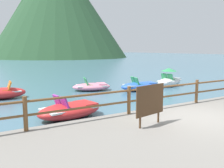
# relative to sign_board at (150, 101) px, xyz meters

# --- Properties ---
(ground_plane) EXTENTS (200.00, 200.00, 0.00)m
(ground_plane) POSITION_rel_sign_board_xyz_m (1.92, 39.81, -1.13)
(ground_plane) COLOR #477084
(dock_railing) EXTENTS (23.92, 0.12, 0.95)m
(dock_railing) POSITION_rel_sign_board_xyz_m (1.92, 1.36, -0.16)
(dock_railing) COLOR brown
(dock_railing) RESTS_ON promenade_dock
(sign_board) EXTENTS (1.17, 0.26, 1.19)m
(sign_board) POSITION_rel_sign_board_xyz_m (0.00, 0.00, 0.00)
(sign_board) COLOR beige
(sign_board) RESTS_ON promenade_dock
(pedal_boat_2) EXTENTS (2.68, 1.82, 1.28)m
(pedal_boat_2) POSITION_rel_sign_board_xyz_m (7.90, 7.26, -0.71)
(pedal_boat_2) COLOR white
(pedal_boat_2) RESTS_ON ground
(pedal_boat_3) EXTENTS (2.77, 1.76, 0.90)m
(pedal_boat_3) POSITION_rel_sign_board_xyz_m (-1.15, 3.25, -0.82)
(pedal_boat_3) COLOR red
(pedal_boat_3) RESTS_ON ground
(pedal_boat_4) EXTENTS (2.74, 1.61, 0.87)m
(pedal_boat_4) POSITION_rel_sign_board_xyz_m (4.94, 6.79, -0.84)
(pedal_boat_4) COLOR blue
(pedal_boat_4) RESTS_ON ground
(pedal_boat_5) EXTENTS (2.43, 1.33, 0.90)m
(pedal_boat_5) POSITION_rel_sign_board_xyz_m (-2.84, 8.51, -0.82)
(pedal_boat_5) COLOR red
(pedal_boat_5) RESTS_ON ground
(pedal_boat_6) EXTENTS (2.68, 2.01, 0.82)m
(pedal_boat_6) POSITION_rel_sign_board_xyz_m (2.37, 8.43, -0.88)
(pedal_boat_6) COLOR pink
(pedal_boat_6) RESTS_ON ground
(cliff_headland) EXTENTS (41.30, 41.30, 30.86)m
(cliff_headland) POSITION_rel_sign_board_xyz_m (20.06, 69.06, 13.35)
(cliff_headland) COLOR #284C2D
(cliff_headland) RESTS_ON ground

